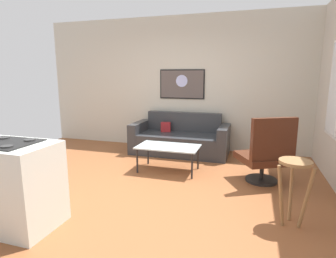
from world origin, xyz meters
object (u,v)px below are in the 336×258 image
at_px(armchair, 266,154).
at_px(wall_painting, 182,84).
at_px(bar_stool, 294,176).
at_px(coffee_table, 168,148).
at_px(couch, 180,140).

bearing_deg(armchair, wall_painting, 135.83).
bearing_deg(bar_stool, wall_painting, 124.80).
distance_m(coffee_table, wall_painting, 1.86).
height_order(couch, coffee_table, couch).
xyz_separation_m(coffee_table, wall_painting, (-0.18, 1.56, 1.00)).
bearing_deg(wall_painting, coffee_table, -83.38).
bearing_deg(wall_painting, armchair, -44.17).
bearing_deg(couch, bar_stool, -51.82).
xyz_separation_m(couch, armchair, (1.62, -1.22, 0.18)).
bearing_deg(coffee_table, couch, 94.66).
height_order(couch, armchair, armchair).
xyz_separation_m(coffee_table, armchair, (1.53, -0.10, 0.06)).
distance_m(couch, armchair, 2.04).
xyz_separation_m(bar_stool, wall_painting, (-1.94, 2.79, 0.84)).
xyz_separation_m(armchair, bar_stool, (0.23, -1.13, 0.09)).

